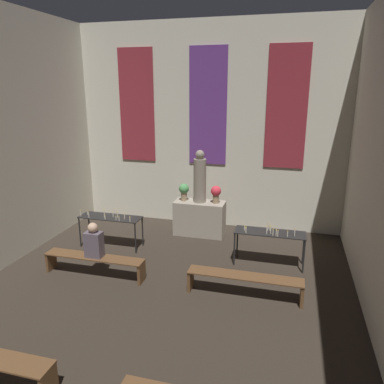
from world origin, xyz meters
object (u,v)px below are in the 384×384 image
Objects in this scene: altar at (200,218)px; candle_rack_right at (270,236)px; pew_back_right at (244,281)px; candle_rack_left at (110,220)px; flower_vase_right at (216,193)px; flower_vase_left at (184,190)px; statue at (200,178)px; pew_back_left at (94,261)px; person_seated at (94,242)px.

candle_rack_right reaches higher than altar.
candle_rack_left is at bearing 157.19° from pew_back_right.
candle_rack_left is 1.00× the size of candle_rack_right.
flower_vase_right reaches higher than pew_back_right.
flower_vase_left reaches higher than candle_rack_left.
pew_back_right is (-0.36, -1.50, -0.38)m from candle_rack_right.
flower_vase_right is at bearing 0.00° from statue.
altar is 3.30m from pew_back_left.
flower_vase_right is (0.44, 0.00, -0.36)m from statue.
flower_vase_right is 3.23m from pew_back_right.
pew_back_right is (1.61, -2.88, -0.13)m from altar.
pew_back_right is at bearing -54.56° from flower_vase_left.
candle_rack_right is (2.41, -1.38, -0.51)m from flower_vase_left.
flower_vase_left is at bearing 180.00° from altar.
flower_vase_right is at bearing 54.56° from pew_back_left.
altar is at bearing 119.16° from pew_back_right.
statue is 0.64× the size of pew_back_left.
flower_vase_right is 0.63× the size of person_seated.
altar is 3.30m from pew_back_right.
flower_vase_right is 0.21× the size of pew_back_left.
flower_vase_left is 0.88m from flower_vase_right.
person_seated is (-3.19, 0.00, 0.45)m from pew_back_right.
person_seated is (-1.14, -2.88, -0.43)m from flower_vase_left.
altar is at bearing 145.01° from candle_rack_right.
flower_vase_right is 3.64m from pew_back_left.
statue reaches higher than pew_back_right.
candle_rack_left reaches higher than pew_back_left.
pew_back_left is (-2.05, -2.88, -0.88)m from flower_vase_right.
statue is 2.97× the size of flower_vase_right.
candle_rack_left is (-1.97, -1.37, 0.24)m from altar.
statue is 0.57m from flower_vase_left.
pew_back_left is at bearing -119.16° from statue.
statue is 2.97× the size of flower_vase_left.
pew_back_right is at bearing -103.48° from candle_rack_right.
flower_vase_left is at bearing 180.00° from statue.
altar is 0.97× the size of statue.
pew_back_left is at bearing -125.44° from flower_vase_right.
pew_back_left is (-1.61, -2.88, -1.25)m from statue.
altar is at bearing 60.84° from pew_back_left.
pew_back_right is (3.57, -1.50, -0.38)m from candle_rack_left.
person_seated is at bearing 180.00° from pew_back_right.
flower_vase_right is 2.82m from candle_rack_left.
statue reaches higher than flower_vase_left.
candle_rack_left is (-1.53, -1.37, -0.51)m from flower_vase_left.
statue is (0.00, 0.00, 1.12)m from altar.
flower_vase_left is 1.00× the size of flower_vase_right.
candle_rack_right is 0.71× the size of pew_back_left.
person_seated is (0.38, -1.50, 0.08)m from candle_rack_left.
pew_back_left is at bearing -76.44° from candle_rack_left.
flower_vase_right reaches higher than altar.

